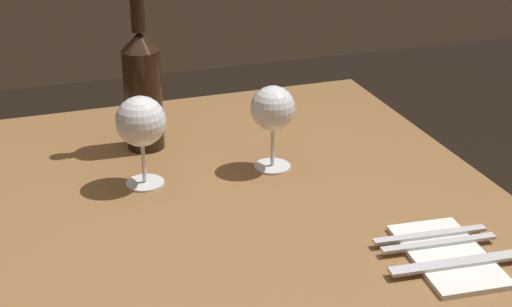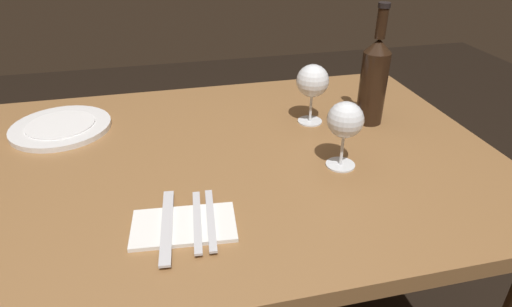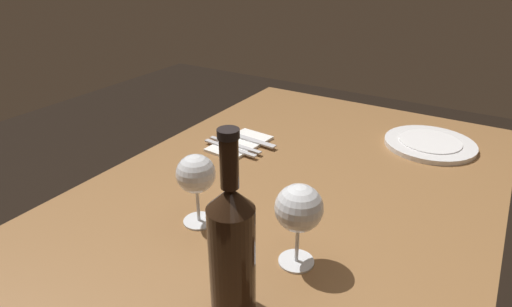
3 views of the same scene
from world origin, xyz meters
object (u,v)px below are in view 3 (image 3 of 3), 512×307
object	(u,v)px
fork_inner	(235,145)
wine_glass_left	(196,176)
table_knife	(245,138)
folded_napkin	(240,144)
fork_outer	(230,148)
dinner_plate	(430,144)
wine_glass_right	(299,209)
wine_bottle	(232,249)

from	to	relation	value
fork_inner	wine_glass_left	bearing A→B (deg)	-158.01
wine_glass_left	table_knife	xyz separation A→B (m)	(0.40, 0.14, -0.10)
folded_napkin	fork_outer	bearing A→B (deg)	180.00
dinner_plate	table_knife	distance (m)	0.54
folded_napkin	fork_inner	bearing A→B (deg)	180.00
wine_glass_left	fork_outer	distance (m)	0.36
wine_glass_right	dinner_plate	world-z (taller)	wine_glass_right
folded_napkin	table_knife	size ratio (longest dim) A/B	0.94
wine_glass_left	wine_glass_right	xyz separation A→B (m)	(-0.01, -0.23, 0.00)
wine_bottle	dinner_plate	xyz separation A→B (m)	(0.81, -0.14, -0.11)
wine_glass_left	folded_napkin	xyz separation A→B (m)	(0.37, 0.14, -0.11)
folded_napkin	table_knife	bearing A→B (deg)	0.00
wine_glass_left	wine_glass_right	distance (m)	0.23
dinner_plate	fork_inner	xyz separation A→B (m)	(-0.30, 0.47, 0.00)
dinner_plate	fork_inner	distance (m)	0.56
folded_napkin	fork_inner	world-z (taller)	fork_inner
wine_glass_right	folded_napkin	xyz separation A→B (m)	(0.37, 0.37, -0.11)
wine_glass_right	folded_napkin	distance (m)	0.54
fork_inner	fork_outer	xyz separation A→B (m)	(-0.02, 0.00, 0.00)
wine_glass_right	dinner_plate	xyz separation A→B (m)	(0.65, -0.10, -0.11)
table_knife	wine_bottle	bearing A→B (deg)	-149.03
fork_outer	wine_glass_right	bearing A→B (deg)	-131.26
wine_glass_left	fork_outer	xyz separation A→B (m)	(0.32, 0.14, -0.10)
wine_bottle	wine_glass_left	bearing A→B (deg)	50.43
wine_glass_right	fork_inner	world-z (taller)	wine_glass_right
wine_bottle	fork_inner	size ratio (longest dim) A/B	1.73
fork_inner	wine_bottle	bearing A→B (deg)	-146.35
folded_napkin	table_knife	distance (m)	0.03
table_knife	fork_inner	bearing A→B (deg)	-180.00
wine_glass_left	wine_bottle	xyz separation A→B (m)	(-0.16, -0.20, 0.01)
wine_glass_left	folded_napkin	size ratio (longest dim) A/B	0.78
wine_bottle	table_knife	world-z (taller)	wine_bottle
fork_outer	wine_bottle	bearing A→B (deg)	-144.99
wine_glass_left	fork_outer	world-z (taller)	wine_glass_left
wine_glass_right	dinner_plate	size ratio (longest dim) A/B	0.63
wine_bottle	fork_inner	world-z (taller)	wine_bottle
wine_glass_right	wine_bottle	size ratio (longest dim) A/B	0.51
wine_glass_left	fork_inner	bearing A→B (deg)	21.99
wine_bottle	fork_outer	size ratio (longest dim) A/B	1.73
wine_glass_left	wine_bottle	size ratio (longest dim) A/B	0.50
dinner_plate	fork_outer	bearing A→B (deg)	124.83
wine_glass_right	wine_glass_left	bearing A→B (deg)	87.94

